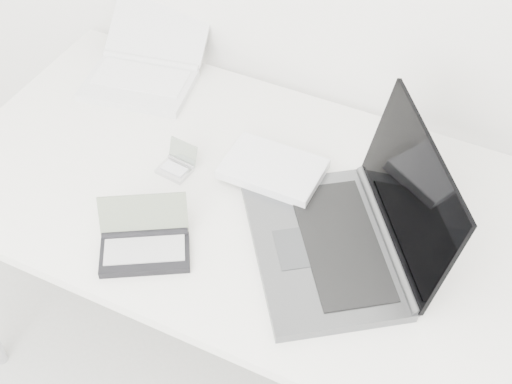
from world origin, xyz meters
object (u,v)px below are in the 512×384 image
at_px(desk, 275,216).
at_px(palmtop_charcoal, 145,244).
at_px(netbook_open_white, 145,69).
at_px(laptop_large, 335,221).

xyz_separation_m(desk, palmtop_charcoal, (-0.20, -0.25, 0.07)).
relative_size(netbook_open_white, palmtop_charcoal, 1.64).
xyz_separation_m(desk, laptop_large, (0.16, -0.03, 0.09)).
xyz_separation_m(netbook_open_white, palmtop_charcoal, (0.33, -0.53, -0.01)).
bearing_deg(desk, palmtop_charcoal, -127.97).
xyz_separation_m(laptop_large, netbook_open_white, (-0.68, 0.31, -0.02)).
bearing_deg(laptop_large, palmtop_charcoal, -94.06).
bearing_deg(desk, netbook_open_white, 152.36).
distance_m(desk, netbook_open_white, 0.60).
distance_m(laptop_large, netbook_open_white, 0.75).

